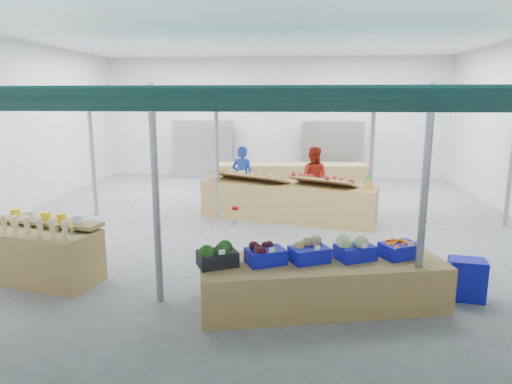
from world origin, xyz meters
TOP-DOWN VIEW (x-y plane):
  - floor at (0.00, 0.00)m, footprint 13.00×13.00m
  - hall at (0.00, 1.44)m, footprint 13.00×13.00m
  - pole_grid at (0.75, -1.75)m, footprint 10.00×4.60m
  - awnings at (0.75, -1.75)m, footprint 9.50×7.08m
  - back_shelving_left at (-2.50, 6.00)m, footprint 2.00×0.50m
  - back_shelving_right at (2.00, 6.00)m, footprint 2.00×0.50m
  - bottle_shelf at (-3.05, -3.44)m, footprint 1.98×1.45m
  - veg_counter at (1.25, -3.90)m, footprint 3.46×1.82m
  - fruit_counter at (0.65, 0.55)m, footprint 4.14×1.90m
  - far_counter at (0.68, 4.03)m, footprint 4.60×1.28m
  - crate_stack at (3.30, -3.51)m, footprint 0.54×0.41m
  - vendor_left at (-0.55, 1.65)m, footprint 0.66×0.52m
  - vendor_right at (1.25, 1.65)m, footprint 0.91×0.78m
  - crate_broccoli at (-0.13, -4.23)m, footprint 0.60×0.54m
  - crate_beets at (0.49, -4.08)m, footprint 0.60×0.54m
  - crate_celeriac at (1.07, -3.95)m, footprint 0.60×0.54m
  - crate_cabbage at (1.69, -3.80)m, footprint 0.60×0.54m
  - crate_carrots at (2.32, -3.65)m, footprint 0.60×0.54m
  - sparrow at (-0.25, -4.37)m, footprint 0.12×0.09m
  - pole_ribbon at (-0.09, -2.91)m, footprint 0.12×0.12m
  - apple_heap_yellow at (-0.31, 0.69)m, footprint 2.01×1.51m
  - apple_heap_red at (1.41, 0.26)m, footprint 1.65×1.32m
  - pineapple at (2.39, 0.02)m, footprint 0.14×0.14m

SIDE VIEW (x-z plane):
  - floor at x=0.00m, z-range 0.00..0.00m
  - crate_stack at x=3.30m, z-range 0.00..0.59m
  - veg_counter at x=1.25m, z-range 0.00..0.64m
  - far_counter at x=0.68m, z-range 0.00..0.82m
  - fruit_counter at x=0.65m, z-range 0.00..0.86m
  - bottle_shelf at x=-3.05m, z-range -0.10..0.99m
  - crate_carrots at x=2.32m, z-range 0.61..0.90m
  - crate_beets at x=0.49m, z-range 0.63..0.92m
  - crate_celeriac at x=1.07m, z-range 0.63..0.94m
  - crate_broccoli at x=-0.13m, z-range 0.62..0.97m
  - crate_cabbage at x=1.69m, z-range 0.62..0.97m
  - vendor_left at x=-0.55m, z-range 0.00..1.61m
  - vendor_right at x=1.25m, z-range 0.00..1.61m
  - sparrow at x=-0.25m, z-range 0.83..0.94m
  - back_shelving_left at x=-2.50m, z-range 0.00..2.00m
  - back_shelving_right at x=2.00m, z-range 0.00..2.00m
  - apple_heap_yellow at x=-0.31m, z-range 0.89..1.16m
  - apple_heap_red at x=1.41m, z-range 0.89..1.16m
  - pineapple at x=2.39m, z-range 0.85..1.24m
  - pole_ribbon at x=-0.09m, z-range 0.94..1.22m
  - pole_grid at x=0.75m, z-range 0.31..3.31m
  - hall at x=0.00m, z-range -3.85..9.15m
  - awnings at x=0.75m, z-range 2.63..2.93m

